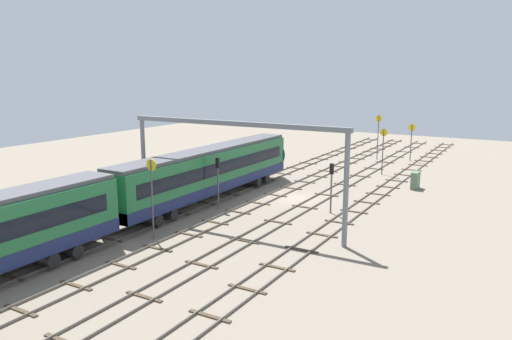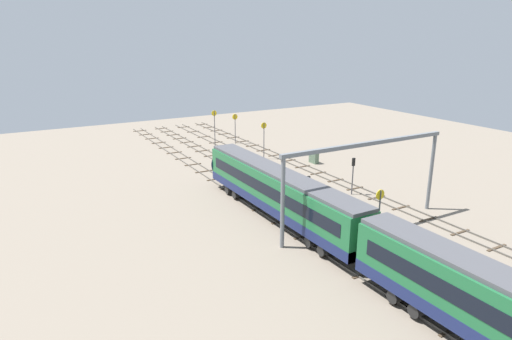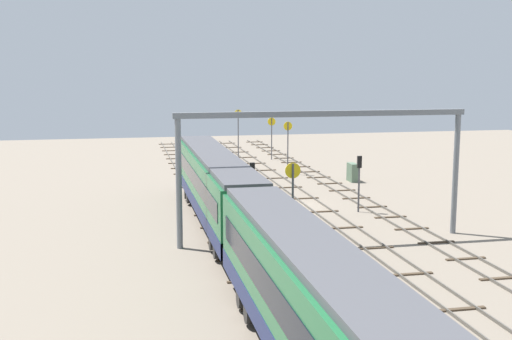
# 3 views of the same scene
# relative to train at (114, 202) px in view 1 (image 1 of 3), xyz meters

# --- Properties ---
(ground_plane) EXTENTS (107.72, 107.72, 0.00)m
(ground_plane) POSITION_rel_train_xyz_m (16.66, -6.35, -2.66)
(ground_plane) COLOR gray
(track_near_foreground) EXTENTS (91.72, 2.40, 0.16)m
(track_near_foreground) POSITION_rel_train_xyz_m (16.66, -12.71, -2.59)
(track_near_foreground) COLOR #59544C
(track_near_foreground) RESTS_ON ground
(track_second_near) EXTENTS (91.72, 2.40, 0.16)m
(track_second_near) POSITION_rel_train_xyz_m (16.66, -8.47, -2.59)
(track_second_near) COLOR #59544C
(track_second_near) RESTS_ON ground
(track_middle) EXTENTS (91.72, 2.40, 0.16)m
(track_middle) POSITION_rel_train_xyz_m (16.66, -4.24, -2.59)
(track_middle) COLOR #59544C
(track_middle) RESTS_ON ground
(track_with_train) EXTENTS (91.72, 2.40, 0.16)m
(track_with_train) POSITION_rel_train_xyz_m (16.66, -0.00, -2.59)
(track_with_train) COLOR #59544C
(track_with_train) RESTS_ON ground
(train) EXTENTS (50.40, 3.24, 4.80)m
(train) POSITION_rel_train_xyz_m (0.00, 0.00, 0.00)
(train) COLOR #1E6638
(train) RESTS_ON ground
(overhead_gantry) EXTENTS (0.40, 18.48, 8.14)m
(overhead_gantry) POSITION_rel_train_xyz_m (6.38, -5.99, 3.52)
(overhead_gantry) COLOR slate
(overhead_gantry) RESTS_ON ground
(speed_sign_near_foreground) EXTENTS (0.14, 0.88, 6.03)m
(speed_sign_near_foreground) POSITION_rel_train_xyz_m (41.41, -6.85, 1.15)
(speed_sign_near_foreground) COLOR #4C4C51
(speed_sign_near_foreground) RESTS_ON ground
(speed_sign_mid_trackside) EXTENTS (0.14, 0.93, 4.97)m
(speed_sign_mid_trackside) POSITION_rel_train_xyz_m (42.47, -11.04, 0.59)
(speed_sign_mid_trackside) COLOR #4C4C51
(speed_sign_mid_trackside) RESTS_ON ground
(speed_sign_far_trackside) EXTENTS (0.14, 0.84, 5.79)m
(speed_sign_far_trackside) POSITION_rel_train_xyz_m (1.11, -2.62, 0.97)
(speed_sign_far_trackside) COLOR #4C4C51
(speed_sign_far_trackside) RESTS_ON ground
(speed_sign_distant_end) EXTENTS (0.14, 0.89, 5.36)m
(speed_sign_distant_end) POSITION_rel_train_xyz_m (31.79, -10.26, 0.78)
(speed_sign_distant_end) COLOR #4C4C51
(speed_sign_distant_end) RESTS_ON ground
(signal_light_trackside_approach) EXTENTS (0.31, 0.32, 4.55)m
(signal_light_trackside_approach) POSITION_rel_train_xyz_m (9.89, -2.19, 0.32)
(signal_light_trackside_approach) COLOR #4C4C51
(signal_light_trackside_approach) RESTS_ON ground
(signal_light_trackside_departure) EXTENTS (0.31, 0.32, 4.26)m
(signal_light_trackside_departure) POSITION_rel_train_xyz_m (13.64, -11.09, 0.14)
(signal_light_trackside_departure) COLOR #4C4C51
(signal_light_trackside_departure) RESTS_ON ground
(relay_cabinet) EXTENTS (1.54, 0.65, 1.74)m
(relay_cabinet) POSITION_rel_train_xyz_m (26.35, -15.24, -1.79)
(relay_cabinet) COLOR #597259
(relay_cabinet) RESTS_ON ground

